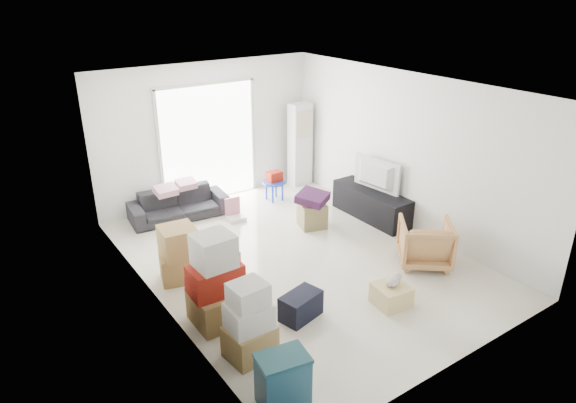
% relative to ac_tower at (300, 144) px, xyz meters
% --- Properties ---
extents(room_shell, '(4.98, 6.48, 3.18)m').
position_rel_ac_tower_xyz_m(room_shell, '(-1.95, -2.65, 0.48)').
color(room_shell, white).
rests_on(room_shell, ground).
extents(sliding_door, '(2.10, 0.04, 2.33)m').
position_rel_ac_tower_xyz_m(sliding_door, '(-1.95, 0.33, 0.37)').
color(sliding_door, white).
rests_on(sliding_door, room_shell).
extents(ac_tower, '(0.45, 0.30, 1.75)m').
position_rel_ac_tower_xyz_m(ac_tower, '(0.00, 0.00, 0.00)').
color(ac_tower, silver).
rests_on(ac_tower, room_shell).
extents(tv_console, '(0.49, 1.63, 0.54)m').
position_rel_ac_tower_xyz_m(tv_console, '(0.05, -2.18, -0.60)').
color(tv_console, black).
rests_on(tv_console, room_shell).
extents(television, '(0.69, 1.06, 0.13)m').
position_rel_ac_tower_xyz_m(television, '(0.05, -2.18, -0.27)').
color(television, black).
rests_on(television, tv_console).
extents(sofa, '(1.82, 0.70, 0.69)m').
position_rel_ac_tower_xyz_m(sofa, '(-2.86, -0.15, -0.53)').
color(sofa, '#27282C').
rests_on(sofa, room_shell).
extents(pillow_left, '(0.42, 0.33, 0.13)m').
position_rel_ac_tower_xyz_m(pillow_left, '(-3.10, -0.20, -0.12)').
color(pillow_left, '#D89DAE').
rests_on(pillow_left, sofa).
extents(pillow_right, '(0.36, 0.29, 0.12)m').
position_rel_ac_tower_xyz_m(pillow_right, '(-2.67, -0.10, -0.12)').
color(pillow_right, '#D89DAE').
rests_on(pillow_right, sofa).
extents(armchair, '(1.04, 1.03, 0.78)m').
position_rel_ac_tower_xyz_m(armchair, '(-0.44, -3.89, -0.48)').
color(armchair, tan).
rests_on(armchair, room_shell).
extents(storage_bins, '(0.57, 0.44, 0.60)m').
position_rel_ac_tower_xyz_m(storage_bins, '(-3.85, -5.03, -0.57)').
color(storage_bins, navy).
rests_on(storage_bins, room_shell).
extents(box_stack_a, '(0.57, 0.49, 0.97)m').
position_rel_ac_tower_xyz_m(box_stack_a, '(-3.75, -4.20, -0.44)').
color(box_stack_a, olive).
rests_on(box_stack_a, room_shell).
extents(box_stack_b, '(0.68, 0.61, 1.23)m').
position_rel_ac_tower_xyz_m(box_stack_b, '(-3.75, -3.39, -0.34)').
color(box_stack_b, olive).
rests_on(box_stack_b, room_shell).
extents(box_stack_c, '(0.66, 0.59, 0.84)m').
position_rel_ac_tower_xyz_m(box_stack_c, '(-3.72, -2.17, -0.47)').
color(box_stack_c, olive).
rests_on(box_stack_c, room_shell).
extents(loose_box, '(0.46, 0.46, 0.32)m').
position_rel_ac_tower_xyz_m(loose_box, '(-3.11, -2.34, -0.72)').
color(loose_box, olive).
rests_on(loose_box, room_shell).
extents(duffel_bag, '(0.61, 0.44, 0.35)m').
position_rel_ac_tower_xyz_m(duffel_bag, '(-2.83, -3.94, -0.70)').
color(duffel_bag, black).
rests_on(duffel_bag, room_shell).
extents(ottoman, '(0.56, 0.56, 0.44)m').
position_rel_ac_tower_xyz_m(ottoman, '(-1.07, -1.85, -0.65)').
color(ottoman, '#8B7851').
rests_on(ottoman, room_shell).
extents(blanket, '(0.66, 0.66, 0.14)m').
position_rel_ac_tower_xyz_m(blanket, '(-1.07, -1.85, -0.36)').
color(blanket, '#3C1A41').
rests_on(blanket, ottoman).
extents(kids_table, '(0.47, 0.47, 0.60)m').
position_rel_ac_tower_xyz_m(kids_table, '(-0.96, -0.46, -0.45)').
color(kids_table, '#183AB7').
rests_on(kids_table, room_shell).
extents(toy_walker, '(0.33, 0.30, 0.41)m').
position_rel_ac_tower_xyz_m(toy_walker, '(-2.07, -0.82, -0.76)').
color(toy_walker, silver).
rests_on(toy_walker, room_shell).
extents(wood_crate, '(0.49, 0.49, 0.29)m').
position_rel_ac_tower_xyz_m(wood_crate, '(-1.65, -4.39, -0.73)').
color(wood_crate, '#E3C583').
rests_on(wood_crate, room_shell).
extents(plush_bunny, '(0.30, 0.17, 0.15)m').
position_rel_ac_tower_xyz_m(plush_bunny, '(-1.62, -4.39, -0.52)').
color(plush_bunny, '#B2ADA8').
rests_on(plush_bunny, wood_crate).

